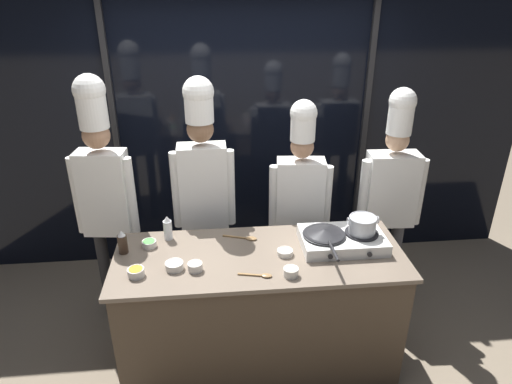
% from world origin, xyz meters
% --- Properties ---
extents(ground_plane, '(24.00, 24.00, 0.00)m').
position_xyz_m(ground_plane, '(0.00, 0.00, 0.00)').
color(ground_plane, '#7F705B').
extents(window_wall_back, '(5.43, 0.09, 2.70)m').
position_xyz_m(window_wall_back, '(0.00, 1.51, 1.35)').
color(window_wall_back, black).
rests_on(window_wall_back, ground_plane).
extents(demo_counter, '(1.96, 0.76, 0.94)m').
position_xyz_m(demo_counter, '(0.00, 0.00, 0.47)').
color(demo_counter, '#4C3D2D').
rests_on(demo_counter, ground_plane).
extents(portable_stove, '(0.57, 0.39, 0.10)m').
position_xyz_m(portable_stove, '(0.58, 0.06, 0.99)').
color(portable_stove, silver).
rests_on(portable_stove, demo_counter).
extents(frying_pan, '(0.30, 0.51, 0.04)m').
position_xyz_m(frying_pan, '(0.45, 0.06, 1.06)').
color(frying_pan, '#232326').
rests_on(frying_pan, portable_stove).
extents(stock_pot, '(0.22, 0.19, 0.12)m').
position_xyz_m(stock_pot, '(0.71, 0.06, 1.10)').
color(stock_pot, '#B7BABF').
rests_on(stock_pot, portable_stove).
extents(squeeze_bottle_clear, '(0.06, 0.06, 0.18)m').
position_xyz_m(squeeze_bottle_clear, '(-0.63, 0.27, 1.03)').
color(squeeze_bottle_clear, white).
rests_on(squeeze_bottle_clear, demo_counter).
extents(squeeze_bottle_soy, '(0.06, 0.06, 0.17)m').
position_xyz_m(squeeze_bottle_soy, '(-0.91, 0.12, 1.02)').
color(squeeze_bottle_soy, '#332319').
rests_on(squeeze_bottle_soy, demo_counter).
extents(prep_bowl_shrimp, '(0.11, 0.11, 0.04)m').
position_xyz_m(prep_bowl_shrimp, '(0.17, -0.02, 0.96)').
color(prep_bowl_shrimp, silver).
rests_on(prep_bowl_shrimp, demo_counter).
extents(prep_bowl_scallions, '(0.10, 0.10, 0.04)m').
position_xyz_m(prep_bowl_scallions, '(-0.75, 0.18, 0.97)').
color(prep_bowl_scallions, silver).
rests_on(prep_bowl_scallions, demo_counter).
extents(prep_bowl_carrots, '(0.11, 0.11, 0.05)m').
position_xyz_m(prep_bowl_carrots, '(-0.79, -0.16, 0.97)').
color(prep_bowl_carrots, silver).
rests_on(prep_bowl_carrots, demo_counter).
extents(prep_bowl_noodles, '(0.10, 0.10, 0.06)m').
position_xyz_m(prep_bowl_noodles, '(0.17, -0.25, 0.97)').
color(prep_bowl_noodles, silver).
rests_on(prep_bowl_noodles, demo_counter).
extents(prep_bowl_garlic, '(0.10, 0.10, 0.06)m').
position_xyz_m(prep_bowl_garlic, '(-0.43, -0.14, 0.97)').
color(prep_bowl_garlic, silver).
rests_on(prep_bowl_garlic, demo_counter).
extents(prep_bowl_onion, '(0.12, 0.12, 0.05)m').
position_xyz_m(prep_bowl_onion, '(-0.56, -0.11, 0.97)').
color(prep_bowl_onion, silver).
rests_on(prep_bowl_onion, demo_counter).
extents(serving_spoon_slotted, '(0.25, 0.11, 0.02)m').
position_xyz_m(serving_spoon_slotted, '(-0.07, 0.21, 0.95)').
color(serving_spoon_slotted, olive).
rests_on(serving_spoon_slotted, demo_counter).
extents(serving_spoon_solid, '(0.22, 0.08, 0.02)m').
position_xyz_m(serving_spoon_solid, '(-0.01, -0.24, 0.95)').
color(serving_spoon_solid, olive).
rests_on(serving_spoon_solid, demo_counter).
extents(chef_head, '(0.47, 0.23, 2.05)m').
position_xyz_m(chef_head, '(-1.11, 0.62, 1.24)').
color(chef_head, '#232326').
rests_on(chef_head, ground_plane).
extents(chef_sous, '(0.48, 0.22, 2.01)m').
position_xyz_m(chef_sous, '(-0.37, 0.65, 1.23)').
color(chef_sous, '#2D3856').
rests_on(chef_sous, ground_plane).
extents(chef_line, '(0.49, 0.24, 1.83)m').
position_xyz_m(chef_line, '(0.39, 0.65, 1.08)').
color(chef_line, '#232326').
rests_on(chef_line, ground_plane).
extents(chef_pastry, '(0.53, 0.23, 1.90)m').
position_xyz_m(chef_pastry, '(1.14, 0.65, 1.09)').
color(chef_pastry, '#4C4C51').
rests_on(chef_pastry, ground_plane).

